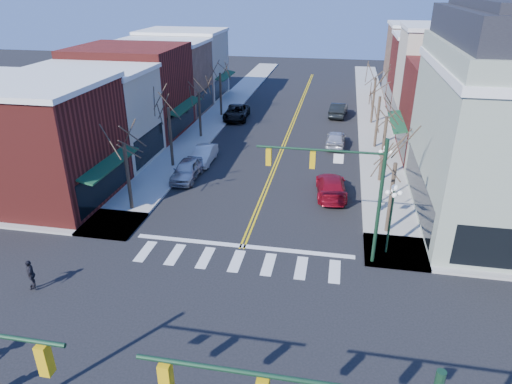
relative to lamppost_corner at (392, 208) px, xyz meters
The scene contains 30 objects.
ground 12.18m from the lamppost_corner, 133.97° to the right, with size 160.00×160.00×0.00m, color black.
sidewalk_left 20.69m from the lamppost_corner, 145.84° to the left, with size 3.50×70.00×0.15m, color #9E9B93.
sidewalk_right 11.87m from the lamppost_corner, 87.26° to the left, with size 3.50×70.00×0.15m, color #9E9B93.
bldg_left_brick_a 23.94m from the lamppost_corner, behind, with size 10.00×8.50×8.00m, color maroon.
bldg_left_stucco_a 26.14m from the lamppost_corner, 155.10° to the left, with size 10.00×7.00×7.50m, color #B8AE98.
bldg_left_brick_b 30.40m from the lamppost_corner, 141.28° to the left, with size 10.00×9.00×8.50m, color maroon.
bldg_left_tan 36.13m from the lamppost_corner, 131.01° to the left, with size 10.00×7.50×7.80m, color #976C53.
bldg_left_stucco_b 42.28m from the lamppost_corner, 124.10° to the left, with size 10.00×8.00×8.20m, color #B8AE98.
bldg_right_brick_a 18.76m from the lamppost_corner, 67.06° to the left, with size 10.00×8.50×8.00m, color maroon.
bldg_right_stucco 26.12m from the lamppost_corner, 73.72° to the left, with size 10.00×7.00×10.00m, color #B8AE98.
bldg_right_brick_b 33.33m from the lamppost_corner, 77.34° to the left, with size 10.00×8.00×8.50m, color maroon.
bldg_right_tan 41.18m from the lamppost_corner, 79.78° to the left, with size 10.00×8.00×9.00m, color #976C53.
traffic_mast_far_right 3.36m from the lamppost_corner, 157.49° to the right, with size 6.60×0.28×7.20m.
lamppost_corner is the anchor object (origin of this frame).
lamppost_midblock 6.50m from the lamppost_corner, 90.00° to the left, with size 0.36×0.36×4.33m.
tree_left_a 16.80m from the lamppost_corner, behind, with size 0.24×0.24×4.76m, color #382B21.
tree_left_b 19.65m from the lamppost_corner, 147.69° to the left, with size 0.24×0.24×5.04m, color #382B21.
tree_left_c 24.87m from the lamppost_corner, 131.90° to the left, with size 0.24×0.24×4.55m, color #382B21.
tree_left_d 31.27m from the lamppost_corner, 122.06° to the left, with size 0.24×0.24×4.90m, color #382B21.
tree_right_a 2.59m from the lamppost_corner, 85.43° to the left, with size 0.24×0.24×4.62m, color #382B21.
tree_right_b 10.51m from the lamppost_corner, 88.91° to the left, with size 0.24×0.24×5.18m, color #382B21.
tree_right_c 18.51m from the lamppost_corner, 89.38° to the left, with size 0.24×0.24×4.83m, color #382B21.
tree_right_d 26.51m from the lamppost_corner, 89.57° to the left, with size 0.24×0.24×4.97m, color #382B21.
car_left_near 16.94m from the lamppost_corner, 150.36° to the left, with size 1.79×4.45×1.52m, color #B4B3B8.
car_left_mid 18.81m from the lamppost_corner, 140.04° to the left, with size 1.48×4.24×1.40m, color silver.
car_left_far 29.60m from the lamppost_corner, 119.64° to the left, with size 2.50×5.42×1.51m, color black.
car_right_near 8.35m from the lamppost_corner, 115.00° to the left, with size 2.06×5.07×1.47m, color maroon.
car_right_mid 18.73m from the lamppost_corner, 100.53° to the left, with size 1.75×4.35×1.48m, color silver.
car_right_far 29.14m from the lamppost_corner, 96.72° to the left, with size 1.66×4.77×1.57m, color black.
pedestrian_dark_a 19.00m from the lamppost_corner, 159.19° to the right, with size 0.93×0.39×1.59m, color black.
Camera 1 is at (5.03, -14.61, 14.20)m, focal length 32.00 mm.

